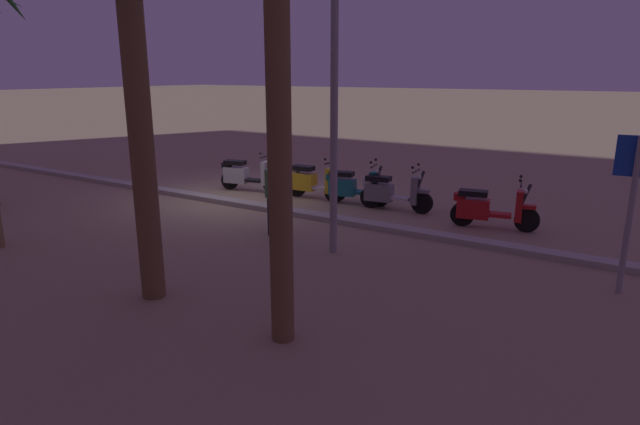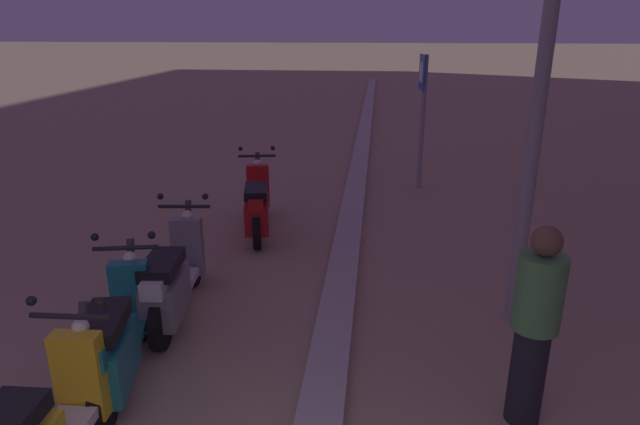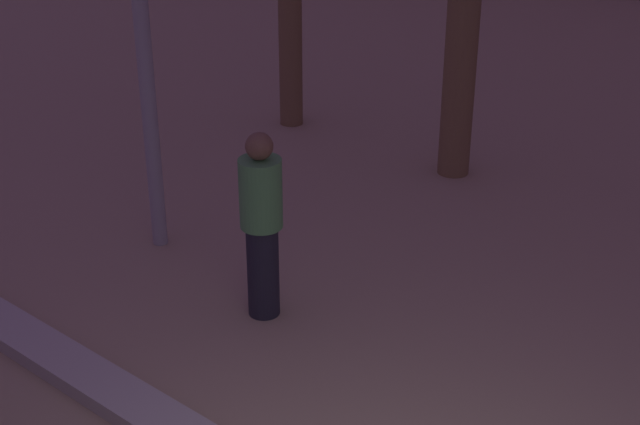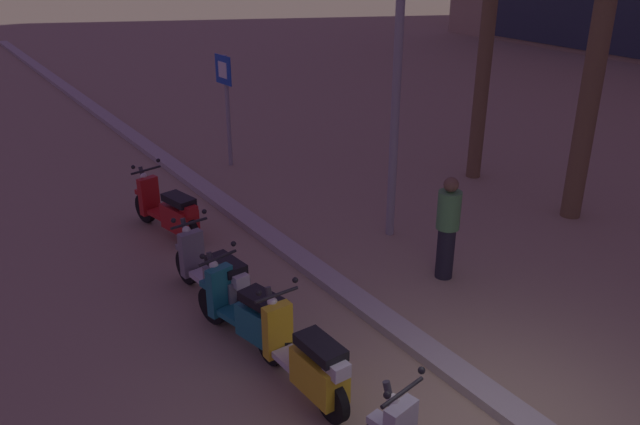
# 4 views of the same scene
# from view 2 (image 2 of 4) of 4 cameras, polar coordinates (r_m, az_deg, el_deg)

# --- Properties ---
(scooter_red_last_in_row) EXTENTS (1.83, 0.68, 1.17)m
(scooter_red_last_in_row) POSITION_cam_2_polar(r_m,az_deg,el_deg) (7.76, -6.62, 0.75)
(scooter_red_last_in_row) COLOR black
(scooter_red_last_in_row) RESTS_ON ground
(scooter_grey_gap_after_mid) EXTENTS (1.84, 0.57, 1.17)m
(scooter_grey_gap_after_mid) POSITION_cam_2_polar(r_m,az_deg,el_deg) (5.67, -15.19, -6.89)
(scooter_grey_gap_after_mid) COLOR black
(scooter_grey_gap_after_mid) RESTS_ON ground
(scooter_teal_lead_nearest) EXTENTS (1.72, 0.67, 1.17)m
(scooter_teal_lead_nearest) POSITION_cam_2_polar(r_m,az_deg,el_deg) (4.82, -20.60, -12.37)
(scooter_teal_lead_nearest) COLOR black
(scooter_teal_lead_nearest) RESTS_ON ground
(crossing_sign) EXTENTS (0.60, 0.14, 2.40)m
(crossing_sign) POSITION_cam_2_polar(r_m,az_deg,el_deg) (10.00, 10.72, 10.93)
(crossing_sign) COLOR #939399
(crossing_sign) RESTS_ON ground
(pedestrian_window_shopping) EXTENTS (0.34, 0.34, 1.59)m
(pedestrian_window_shopping) POSITION_cam_2_polar(r_m,az_deg,el_deg) (4.28, 21.69, -10.87)
(pedestrian_window_shopping) COLOR black
(pedestrian_window_shopping) RESTS_ON ground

